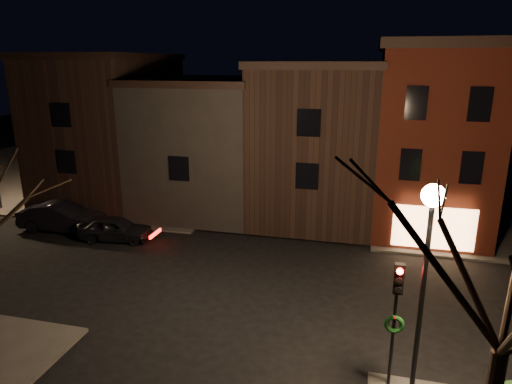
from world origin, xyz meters
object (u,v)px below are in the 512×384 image
at_px(street_lamp_near, 429,237).
at_px(parked_car_b, 62,217).
at_px(parked_car_a, 115,228).
at_px(traffic_signal, 396,306).

distance_m(street_lamp_near, parked_car_b, 21.48).
bearing_deg(parked_car_a, street_lamp_near, -129.61).
distance_m(traffic_signal, parked_car_b, 20.37).
xyz_separation_m(traffic_signal, parked_car_a, (-14.29, 8.71, -2.13)).
bearing_deg(street_lamp_near, traffic_signal, 140.63).
relative_size(traffic_signal, parked_car_a, 1.01).
xyz_separation_m(street_lamp_near, traffic_signal, (-0.60, 0.49, -2.37)).
distance_m(parked_car_a, parked_car_b, 3.78).
bearing_deg(traffic_signal, street_lamp_near, -39.37).
height_order(street_lamp_near, parked_car_b, street_lamp_near).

